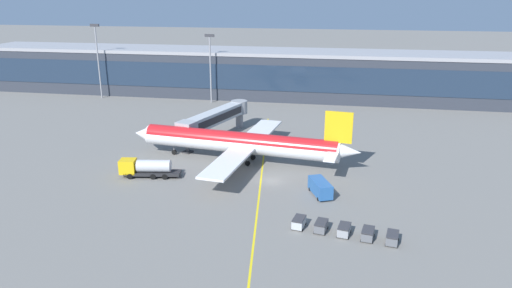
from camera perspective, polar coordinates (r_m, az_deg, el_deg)
The scene contains 14 objects.
ground_plane at distance 82.97m, azimuth 1.75°, elevation -4.50°, with size 700.00×700.00×0.00m, color slate.
apron_lead_in_line at distance 85.07m, azimuth 0.66°, elevation -3.90°, with size 0.30×80.00×0.01m, color yellow.
terminal_building at distance 149.61m, azimuth -0.05°, elevation 8.66°, with size 181.65×18.88×14.48m.
main_airliner at distance 90.74m, azimuth -1.94°, elevation 0.20°, with size 46.36×37.05×11.54m.
jet_bridge at distance 105.71m, azimuth -4.79°, elevation 3.32°, with size 10.74×24.40×6.69m.
fuel_tanker at distance 86.36m, azimuth -13.27°, elevation -2.83°, with size 11.06×4.13×3.25m.
lavatory_truck at distance 77.37m, azimuth 7.87°, elevation -5.27°, with size 4.41×6.24×2.50m.
baggage_cart_0 at distance 67.36m, azimuth 5.26°, elevation -9.49°, with size 2.01×2.88×1.48m.
baggage_cart_1 at distance 66.73m, azimuth 7.95°, elevation -9.88°, with size 2.01×2.88×1.48m.
baggage_cart_2 at distance 66.25m, azimuth 10.69°, elevation -10.26°, with size 2.01×2.88×1.48m.
baggage_cart_3 at distance 65.92m, azimuth 13.48°, elevation -10.61°, with size 2.01×2.88×1.48m.
baggage_cart_4 at distance 65.74m, azimuth 16.29°, elevation -10.95°, with size 2.01×2.88×1.48m.
apron_light_mast_0 at distance 139.92m, azimuth -5.60°, elevation 9.87°, with size 2.80×0.50×20.13m.
apron_light_mast_1 at distance 153.30m, azimuth -18.75°, elevation 10.22°, with size 2.80×0.50×22.59m.
Camera 1 is at (11.24, -75.74, 31.95)m, focal length 32.80 mm.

